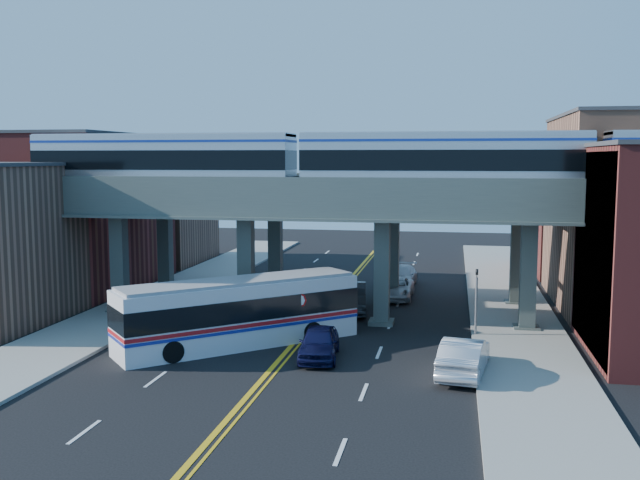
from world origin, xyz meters
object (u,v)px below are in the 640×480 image
object	(u,v)px
transit_train	(442,161)
car_lane_a	(319,343)
transit_bus	(239,313)
car_lane_c	(395,288)
car_lane_b	(350,298)
traffic_signal	(476,294)
car_parked_curb	(464,356)
car_lane_d	(401,276)
stop_sign	(299,310)

from	to	relation	value
transit_train	car_lane_a	distance (m)	12.61
transit_train	transit_bus	distance (m)	13.80
car_lane_c	car_lane_b	bearing A→B (deg)	-115.26
traffic_signal	transit_bus	size ratio (longest dim) A/B	0.37
transit_bus	car_lane_a	bearing A→B (deg)	-62.04
transit_train	car_lane_a	bearing A→B (deg)	-126.04
car_lane_c	car_parked_curb	size ratio (longest dim) A/B	0.99
transit_bus	car_lane_b	world-z (taller)	transit_bus
car_lane_c	car_lane_d	xyz separation A→B (m)	(0.04, 4.75, 0.06)
stop_sign	car_lane_d	world-z (taller)	stop_sign
transit_bus	car_lane_c	world-z (taller)	transit_bus
traffic_signal	car_lane_d	bearing A→B (deg)	109.35
car_lane_b	car_lane_c	bearing A→B (deg)	56.29
transit_train	car_lane_a	xyz separation A→B (m)	(-5.46, -7.50, -8.54)
traffic_signal	transit_bus	world-z (taller)	traffic_signal
car_lane_d	transit_train	bearing A→B (deg)	-72.75
car_lane_b	car_lane_a	bearing A→B (deg)	-97.73
transit_train	car_lane_c	xyz separation A→B (m)	(-3.12, 7.55, -8.59)
transit_bus	car_lane_d	bearing A→B (deg)	27.58
stop_sign	car_lane_d	size ratio (longest dim) A/B	0.51
car_lane_c	car_lane_d	distance (m)	4.75
traffic_signal	car_lane_a	xyz separation A→B (m)	(-7.40, -5.50, -1.55)
car_lane_b	car_lane_d	size ratio (longest dim) A/B	1.04
stop_sign	car_lane_d	xyz separation A→B (m)	(3.88, 17.30, -1.00)
car_lane_b	traffic_signal	bearing A→B (deg)	-40.47
stop_sign	traffic_signal	world-z (taller)	traffic_signal
car_lane_d	car_lane_b	bearing A→B (deg)	-100.80
car_lane_b	car_parked_curb	bearing A→B (deg)	-67.86
car_lane_a	car_parked_curb	bearing A→B (deg)	-17.58
car_lane_a	transit_bus	bearing A→B (deg)	154.17
transit_bus	car_lane_c	distance (m)	15.07
transit_bus	car_lane_b	distance (m)	9.74
car_lane_a	car_lane_d	world-z (taller)	car_lane_d
stop_sign	car_lane_c	bearing A→B (deg)	73.00
car_lane_c	car_lane_d	bearing A→B (deg)	90.23
car_lane_c	car_parked_curb	bearing A→B (deg)	-74.42
car_lane_c	transit_bus	bearing A→B (deg)	-115.92
transit_train	car_parked_curb	size ratio (longest dim) A/B	9.45
transit_train	car_lane_d	xyz separation A→B (m)	(-3.08, 12.30, -8.54)
transit_bus	car_lane_c	xyz separation A→B (m)	(6.75, 13.44, -0.96)
car_lane_b	car_lane_c	distance (m)	5.34
stop_sign	car_lane_a	size ratio (longest dim) A/B	0.60
car_lane_a	car_parked_curb	size ratio (longest dim) A/B	0.87
stop_sign	transit_bus	distance (m)	3.05
car_lane_d	car_parked_curb	bearing A→B (deg)	-75.29
transit_bus	car_lane_d	size ratio (longest dim) A/B	2.15
traffic_signal	transit_bus	bearing A→B (deg)	-161.76
transit_train	car_lane_c	size ratio (longest dim) A/B	9.52
traffic_signal	car_lane_d	world-z (taller)	traffic_signal
car_lane_d	transit_bus	bearing A→B (deg)	-107.27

